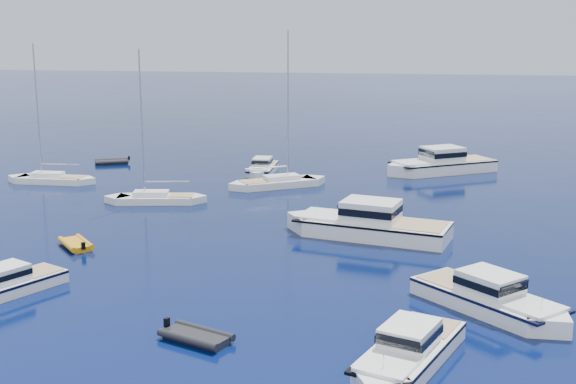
% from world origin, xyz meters
% --- Properties ---
extents(ground, '(400.00, 400.00, 0.00)m').
position_xyz_m(ground, '(0.00, 0.00, 0.00)').
color(ground, navy).
rests_on(ground, ground).
extents(motor_cruiser_near, '(5.67, 9.25, 2.33)m').
position_xyz_m(motor_cruiser_near, '(7.90, 2.90, 0.00)').
color(motor_cruiser_near, white).
rests_on(motor_cruiser_near, ground).
extents(motor_cruiser_right, '(9.06, 8.97, 2.56)m').
position_xyz_m(motor_cruiser_right, '(12.10, 9.98, 0.00)').
color(motor_cruiser_right, white).
rests_on(motor_cruiser_right, ground).
extents(motor_cruiser_left, '(5.65, 7.97, 2.03)m').
position_xyz_m(motor_cruiser_left, '(-13.91, 8.14, 0.00)').
color(motor_cruiser_left, white).
rests_on(motor_cruiser_left, ground).
extents(motor_cruiser_centre, '(13.04, 6.63, 3.28)m').
position_xyz_m(motor_cruiser_centre, '(4.90, 23.02, 0.00)').
color(motor_cruiser_centre, white).
rests_on(motor_cruiser_centre, ground).
extents(motor_cruiser_distant, '(12.51, 9.73, 3.25)m').
position_xyz_m(motor_cruiser_distant, '(10.58, 47.43, 0.00)').
color(motor_cruiser_distant, white).
rests_on(motor_cruiser_distant, ground).
extents(motor_cruiser_horizon, '(2.47, 7.52, 1.96)m').
position_xyz_m(motor_cruiser_horizon, '(-6.72, 44.25, 0.00)').
color(motor_cruiser_horizon, silver).
rests_on(motor_cruiser_horizon, ground).
extents(sailboat_mid_l, '(9.08, 3.81, 12.96)m').
position_xyz_m(sailboat_mid_l, '(-12.91, 30.39, 0.00)').
color(sailboat_mid_l, white).
rests_on(sailboat_mid_l, ground).
extents(sailboat_centre, '(9.65, 7.28, 14.35)m').
position_xyz_m(sailboat_centre, '(-4.06, 38.18, 0.00)').
color(sailboat_centre, silver).
rests_on(sailboat_centre, ground).
extents(sailboat_far_l, '(8.99, 2.43, 13.19)m').
position_xyz_m(sailboat_far_l, '(-25.08, 36.48, 0.00)').
color(sailboat_far_l, white).
rests_on(sailboat_far_l, ground).
extents(tender_yellow, '(3.57, 3.72, 0.95)m').
position_xyz_m(tender_yellow, '(-13.87, 17.25, 0.00)').
color(tender_yellow, orange).
rests_on(tender_yellow, ground).
extents(tender_grey_near, '(4.04, 3.19, 0.95)m').
position_xyz_m(tender_grey_near, '(-1.81, 3.87, 0.00)').
color(tender_grey_near, black).
rests_on(tender_grey_near, ground).
extents(tender_grey_far, '(4.09, 3.29, 0.95)m').
position_xyz_m(tender_grey_far, '(-23.36, 46.69, 0.00)').
color(tender_grey_far, black).
rests_on(tender_grey_far, ground).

